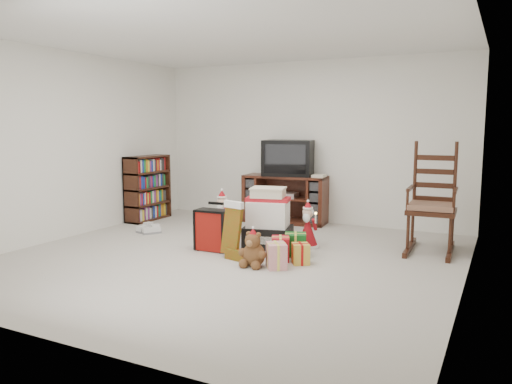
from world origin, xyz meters
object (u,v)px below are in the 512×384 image
bookshelf (148,189)px  gift_cluster (285,251)px  tv_stand (285,199)px  santa_figurine (308,230)px  teddy_bear (254,251)px  crt_television (288,158)px  sneaker_pair (148,230)px  red_suitcase (213,230)px  mrs_claus_figurine (222,218)px  rocking_chair (432,213)px  gift_pile (268,222)px

bookshelf → gift_cluster: bookshelf is taller
tv_stand → santa_figurine: (0.90, -1.37, -0.15)m
teddy_bear → crt_television: 2.65m
santa_figurine → sneaker_pair: bearing=-174.8°
red_suitcase → teddy_bear: red_suitcase is taller
mrs_claus_figurine → sneaker_pair: size_ratio=1.75×
tv_stand → gift_cluster: bearing=-71.1°
rocking_chair → red_suitcase: (-2.37, -1.19, -0.21)m
tv_stand → santa_figurine: 1.64m
santa_figurine → crt_television: (-0.86, 1.38, 0.79)m
sneaker_pair → gift_cluster: (2.32, -0.47, 0.07)m
gift_pile → bookshelf: bearing=149.0°
gift_pile → mrs_claus_figurine: 0.90m
rocking_chair → teddy_bear: (-1.61, -1.57, -0.30)m
red_suitcase → santa_figurine: 1.18m
gift_cluster → bookshelf: bearing=156.8°
sneaker_pair → mrs_claus_figurine: bearing=37.2°
red_suitcase → gift_cluster: 0.98m
mrs_claus_figurine → santa_figurine: bearing=-4.4°
sneaker_pair → crt_television: 2.37m
crt_television → santa_figurine: bearing=-68.8°
rocking_chair → gift_pile: rocking_chair is taller
tv_stand → gift_cluster: 2.25m
rocking_chair → crt_television: bearing=156.7°
santa_figurine → mrs_claus_figurine: bearing=175.6°
bookshelf → red_suitcase: bearing=-32.1°
bookshelf → gift_cluster: (2.95, -1.26, -0.38)m
red_suitcase → teddy_bear: 0.85m
gift_pile → santa_figurine: bearing=11.0°
sneaker_pair → bookshelf: bearing=149.1°
tv_stand → red_suitcase: 2.04m
tv_stand → gift_cluster: size_ratio=1.74×
bookshelf → rocking_chair: (4.35, -0.06, -0.03)m
red_suitcase → gift_cluster: (0.97, -0.02, -0.14)m
red_suitcase → santa_figurine: bearing=32.4°
bookshelf → gift_cluster: bearing=-23.2°
tv_stand → mrs_claus_figurine: bearing=-111.9°
tv_stand → sneaker_pair: 2.15m
gift_pile → crt_television: (-0.41, 1.59, 0.69)m
santa_figurine → crt_television: 1.81m
tv_stand → rocking_chair: 2.45m
bookshelf → sneaker_pair: (0.63, -0.79, -0.45)m
rocking_chair → red_suitcase: bearing=-155.8°
gift_pile → tv_stand: bearing=92.3°
red_suitcase → sneaker_pair: red_suitcase is taller
gift_cluster → gift_pile: bearing=132.7°
bookshelf → red_suitcase: 2.35m
mrs_claus_figurine → teddy_bear: bearing=-46.9°
teddy_bear → mrs_claus_figurine: 1.58m
mrs_claus_figurine → red_suitcase: bearing=-67.4°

